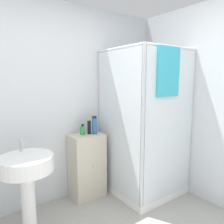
{
  "coord_description": "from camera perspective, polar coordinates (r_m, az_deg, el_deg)",
  "views": [
    {
      "loc": [
        -0.87,
        -0.94,
        1.56
      ],
      "look_at": [
        0.61,
        1.13,
        1.18
      ],
      "focal_mm": 35.0,
      "sensor_mm": 36.0,
      "label": 1
    }
  ],
  "objects": [
    {
      "name": "sink",
      "position": [
        2.37,
        -21.37,
        -14.64
      ],
      "size": [
        0.52,
        0.52,
        0.96
      ],
      "color": "white",
      "rests_on": "ground_plane"
    },
    {
      "name": "shampoo_bottle_blue",
      "position": [
        2.88,
        -4.61,
        -3.47
      ],
      "size": [
        0.07,
        0.07,
        0.23
      ],
      "color": "#2D66A3",
      "rests_on": "vanity_cabinet"
    },
    {
      "name": "soap_dispenser",
      "position": [
        2.86,
        -7.75,
        -4.76
      ],
      "size": [
        0.06,
        0.07,
        0.14
      ],
      "color": "green",
      "rests_on": "vanity_cabinet"
    },
    {
      "name": "shower_enclosure",
      "position": [
        3.07,
        8.3,
        -11.3
      ],
      "size": [
        0.91,
        0.94,
        1.95
      ],
      "color": "white",
      "rests_on": "ground_plane"
    },
    {
      "name": "wall_back",
      "position": [
        2.8,
        -17.26,
        1.71
      ],
      "size": [
        6.4,
        0.06,
        2.5
      ],
      "primitive_type": "cube",
      "color": "silver",
      "rests_on": "ground_plane"
    },
    {
      "name": "vanity_cabinet",
      "position": [
        3.02,
        -6.58,
        -13.7
      ],
      "size": [
        0.43,
        0.33,
        0.85
      ],
      "color": "beige",
      "rests_on": "ground_plane"
    },
    {
      "name": "shampoo_bottle_tall_black",
      "position": [
        2.88,
        -5.99,
        -3.8
      ],
      "size": [
        0.05,
        0.05,
        0.2
      ],
      "color": "black",
      "rests_on": "vanity_cabinet"
    }
  ]
}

